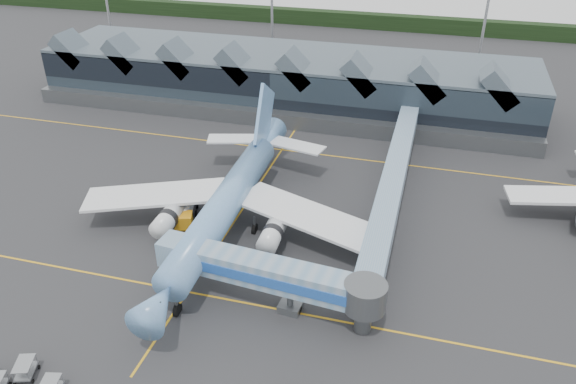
# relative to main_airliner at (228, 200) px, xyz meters

# --- Properties ---
(ground) EXTENTS (260.00, 260.00, 0.00)m
(ground) POSITION_rel_main_airliner_xyz_m (-0.01, -4.72, -4.11)
(ground) COLOR #272629
(ground) RESTS_ON ground
(taxi_stripes) EXTENTS (120.00, 60.00, 0.01)m
(taxi_stripes) POSITION_rel_main_airliner_xyz_m (-0.01, 5.28, -4.11)
(taxi_stripes) COLOR gold
(taxi_stripes) RESTS_ON ground
(tree_line_far) EXTENTS (260.00, 4.00, 4.00)m
(tree_line_far) POSITION_rel_main_airliner_xyz_m (-0.01, 105.28, -2.11)
(tree_line_far) COLOR black
(tree_line_far) RESTS_ON ground
(terminal) EXTENTS (90.00, 22.25, 12.52)m
(terminal) POSITION_rel_main_airliner_xyz_m (-5.08, 42.63, 0.77)
(terminal) COLOR black
(terminal) RESTS_ON ground
(light_masts) EXTENTS (132.40, 42.56, 22.45)m
(light_masts) POSITION_rel_main_airliner_xyz_m (20.99, 58.08, 8.38)
(light_masts) COLOR #909398
(light_masts) RESTS_ON ground
(main_airliner) EXTENTS (37.87, 43.49, 13.99)m
(main_airliner) POSITION_rel_main_airliner_xyz_m (0.00, 0.00, 0.00)
(main_airliner) COLOR #5F97C1
(main_airliner) RESTS_ON ground
(jet_bridge) EXTENTS (24.02, 5.57, 5.68)m
(jet_bridge) POSITION_rel_main_airliner_xyz_m (10.28, -12.47, -0.13)
(jet_bridge) COLOR #688EAE
(jet_bridge) RESTS_ON ground
(fuel_truck) EXTENTS (4.70, 8.56, 2.89)m
(fuel_truck) POSITION_rel_main_airliner_xyz_m (-6.16, 0.67, -2.49)
(fuel_truck) COLOR black
(fuel_truck) RESTS_ON ground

